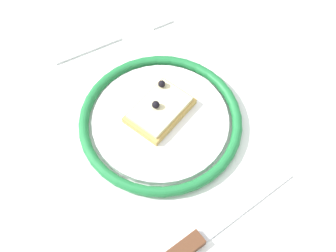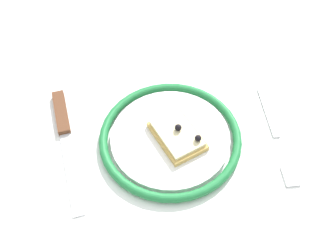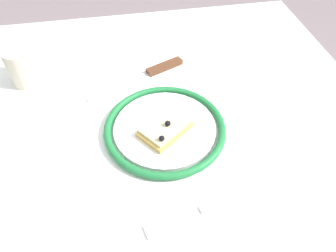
% 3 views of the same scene
% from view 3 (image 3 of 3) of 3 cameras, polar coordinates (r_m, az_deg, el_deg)
% --- Properties ---
extents(dining_table, '(0.96, 0.83, 0.78)m').
position_cam_3_polar(dining_table, '(0.68, 1.73, -8.07)').
color(dining_table, white).
rests_on(dining_table, ground_plane).
extents(plate, '(0.23, 0.23, 0.02)m').
position_cam_3_polar(plate, '(0.60, -0.58, -0.41)').
color(plate, white).
rests_on(plate, dining_table).
extents(pizza_slice_near, '(0.10, 0.11, 0.03)m').
position_cam_3_polar(pizza_slice_near, '(0.58, -0.58, -0.49)').
color(pizza_slice_near, tan).
rests_on(pizza_slice_near, plate).
extents(knife, '(0.11, 0.23, 0.01)m').
position_cam_3_polar(knife, '(0.73, -2.85, 9.81)').
color(knife, silver).
rests_on(knife, dining_table).
extents(fork, '(0.06, 0.20, 0.00)m').
position_cam_3_polar(fork, '(0.51, 6.57, -14.71)').
color(fork, silver).
rests_on(fork, dining_table).
extents(cup, '(0.07, 0.07, 0.08)m').
position_cam_3_polar(cup, '(0.75, -24.60, 10.01)').
color(cup, beige).
rests_on(cup, dining_table).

